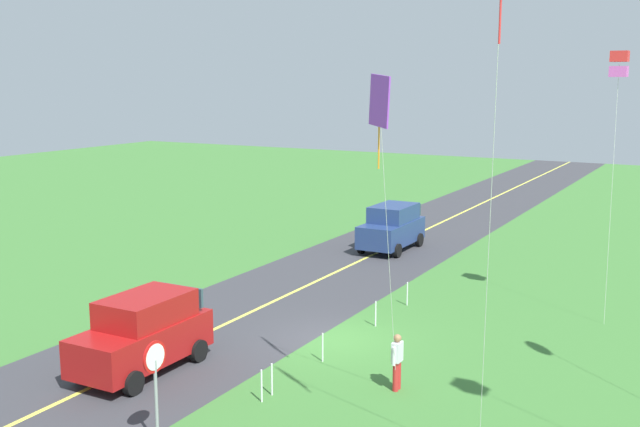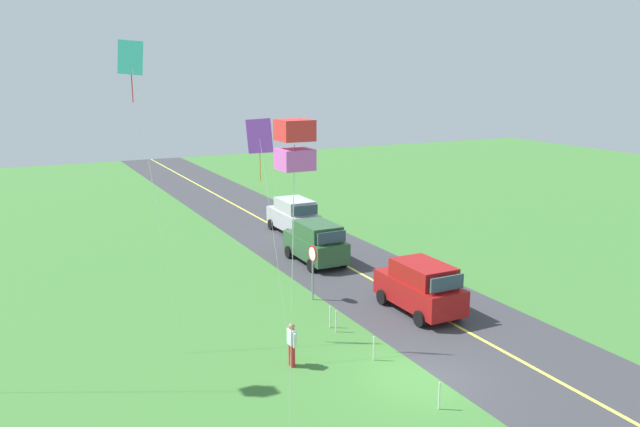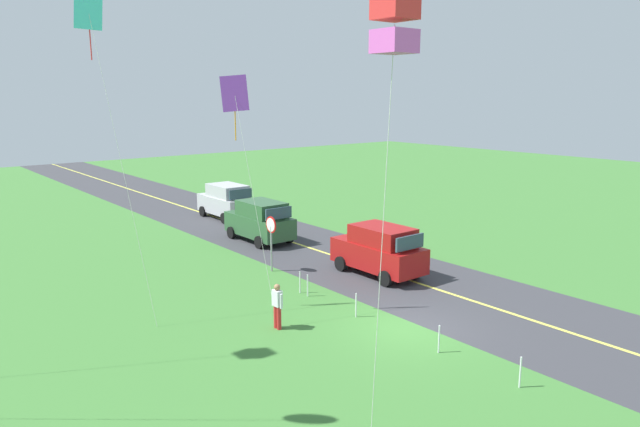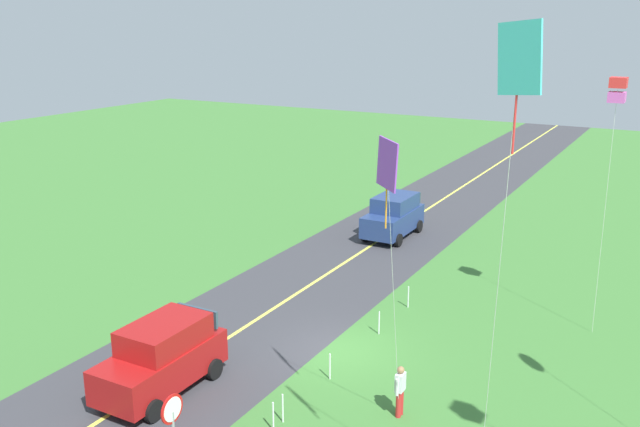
# 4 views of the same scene
# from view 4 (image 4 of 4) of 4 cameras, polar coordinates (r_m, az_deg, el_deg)

# --- Properties ---
(ground_plane) EXTENTS (120.00, 120.00, 0.10)m
(ground_plane) POSITION_cam_4_polar(r_m,az_deg,el_deg) (24.95, 1.46, -11.35)
(ground_plane) COLOR #3D7533
(asphalt_road) EXTENTS (120.00, 7.00, 0.00)m
(asphalt_road) POSITION_cam_4_polar(r_m,az_deg,el_deg) (26.83, -6.23, -9.30)
(asphalt_road) COLOR #38383D
(asphalt_road) RESTS_ON ground
(road_centre_stripe) EXTENTS (120.00, 0.16, 0.00)m
(road_centre_stripe) POSITION_cam_4_polar(r_m,az_deg,el_deg) (26.83, -6.23, -9.29)
(road_centre_stripe) COLOR #E5E04C
(road_centre_stripe) RESTS_ON asphalt_road
(car_suv_foreground) EXTENTS (4.40, 2.12, 2.24)m
(car_suv_foreground) POSITION_cam_4_polar(r_m,az_deg,el_deg) (22.58, -12.88, -11.41)
(car_suv_foreground) COLOR maroon
(car_suv_foreground) RESTS_ON ground
(car_parked_west_far) EXTENTS (4.40, 2.12, 2.24)m
(car_parked_west_far) POSITION_cam_4_polar(r_m,az_deg,el_deg) (37.33, 6.07, -0.17)
(car_parked_west_far) COLOR navy
(car_parked_west_far) RESTS_ON ground
(stop_sign) EXTENTS (0.76, 0.08, 2.56)m
(stop_sign) POSITION_cam_4_polar(r_m,az_deg,el_deg) (18.00, -12.02, -16.49)
(stop_sign) COLOR gray
(stop_sign) RESTS_ON ground
(person_adult_near) EXTENTS (0.58, 0.22, 1.60)m
(person_adult_near) POSITION_cam_4_polar(r_m,az_deg,el_deg) (21.00, 6.61, -14.18)
(person_adult_near) COLOR red
(person_adult_near) RESTS_ON ground
(kite_red_low) EXTENTS (2.32, 0.81, 8.59)m
(kite_red_low) POSITION_cam_4_polar(r_m,az_deg,el_deg) (16.68, 5.57, 3.59)
(kite_red_low) COLOR silver
(kite_red_low) RESTS_ON ground
(kite_blue_mid) EXTENTS (2.64, 1.23, 11.30)m
(kite_blue_mid) POSITION_cam_4_polar(r_m,az_deg,el_deg) (12.20, 16.01, 11.15)
(kite_blue_mid) COLOR silver
(kite_blue_mid) RESTS_ON ground
(kite_green_far) EXTENTS (0.62, 0.56, 9.38)m
(kite_green_far) POSITION_cam_4_polar(r_m,az_deg,el_deg) (26.32, 23.30, 9.28)
(kite_green_far) COLOR silver
(kite_green_far) RESTS_ON ground
(fence_post_0) EXTENTS (0.05, 0.05, 0.90)m
(fence_post_0) POSITION_cam_4_polar(r_m,az_deg,el_deg) (28.48, 7.28, -6.83)
(fence_post_0) COLOR silver
(fence_post_0) RESTS_ON ground
(fence_post_1) EXTENTS (0.05, 0.05, 0.90)m
(fence_post_1) POSITION_cam_4_polar(r_m,az_deg,el_deg) (26.06, 4.89, -8.96)
(fence_post_1) COLOR silver
(fence_post_1) RESTS_ON ground
(fence_post_2) EXTENTS (0.05, 0.05, 0.90)m
(fence_post_2) POSITION_cam_4_polar(r_m,az_deg,el_deg) (22.97, 0.82, -12.48)
(fence_post_2) COLOR silver
(fence_post_2) RESTS_ON ground
(fence_post_3) EXTENTS (0.05, 0.05, 0.90)m
(fence_post_3) POSITION_cam_4_polar(r_m,az_deg,el_deg) (20.81, -3.09, -15.71)
(fence_post_3) COLOR silver
(fence_post_3) RESTS_ON ground
(fence_post_4) EXTENTS (0.05, 0.05, 0.90)m
(fence_post_4) POSITION_cam_4_polar(r_m,az_deg,el_deg) (20.45, -3.87, -16.35)
(fence_post_4) COLOR silver
(fence_post_4) RESTS_ON ground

